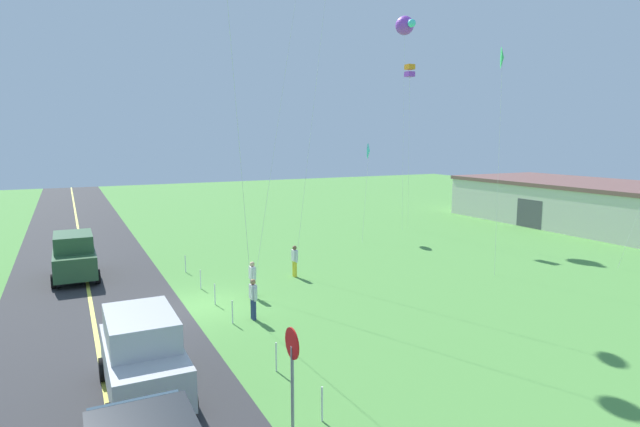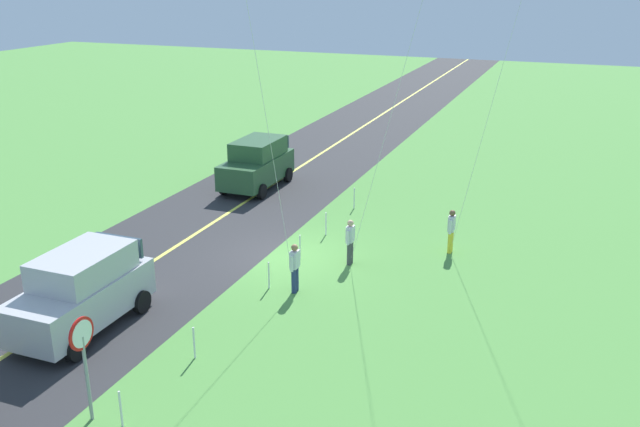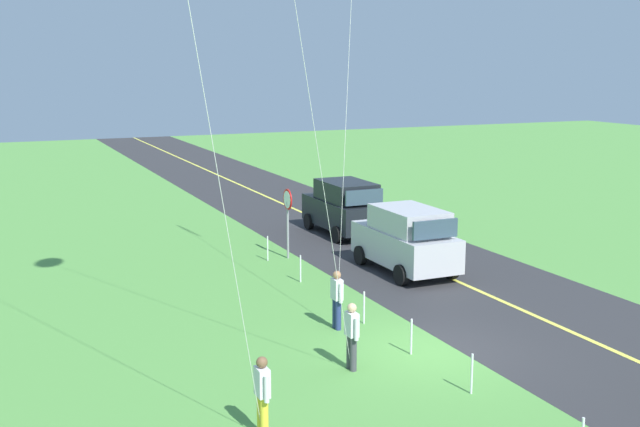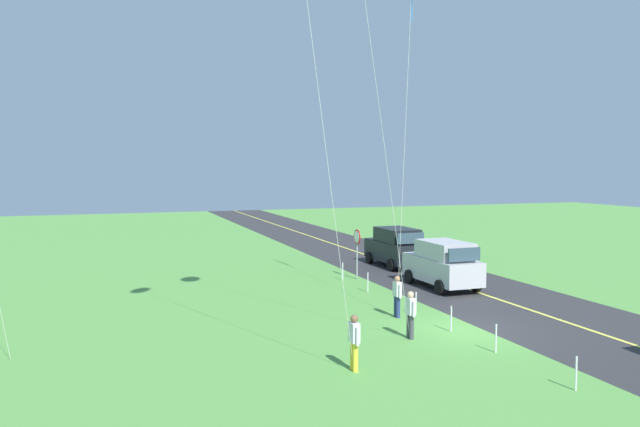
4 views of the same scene
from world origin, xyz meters
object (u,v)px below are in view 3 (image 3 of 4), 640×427
at_px(stop_sign, 288,210).
at_px(person_child_watcher, 262,394).
at_px(car_parked_east_near, 344,207).
at_px(person_adult_near, 337,298).
at_px(person_adult_companion, 352,334).
at_px(car_suv_foreground, 406,239).

relative_size(stop_sign, person_child_watcher, 1.60).
relative_size(car_parked_east_near, person_adult_near, 2.75).
bearing_deg(stop_sign, person_adult_companion, 166.22).
bearing_deg(stop_sign, car_suv_foreground, -139.11).
relative_size(car_suv_foreground, person_child_watcher, 2.75).
xyz_separation_m(car_parked_east_near, stop_sign, (-2.85, 3.64, 0.65)).
bearing_deg(car_suv_foreground, person_adult_companion, 141.84).
height_order(stop_sign, person_adult_near, stop_sign).
bearing_deg(person_adult_near, car_parked_east_near, -122.76).
height_order(car_parked_east_near, person_adult_companion, car_parked_east_near).
bearing_deg(person_adult_near, car_suv_foreground, -143.08).
xyz_separation_m(car_suv_foreground, car_parked_east_near, (6.26, -0.69, 0.00)).
relative_size(stop_sign, person_adult_near, 1.60).
xyz_separation_m(car_suv_foreground, person_adult_near, (-4.30, 4.61, -0.29)).
xyz_separation_m(car_suv_foreground, person_adult_companion, (-7.00, 5.50, -0.29)).
distance_m(car_suv_foreground, person_adult_companion, 8.91).
bearing_deg(person_child_watcher, car_parked_east_near, -149.17).
xyz_separation_m(stop_sign, person_adult_near, (-7.71, 1.66, -0.94)).
bearing_deg(person_adult_companion, person_child_watcher, -131.70).
height_order(person_adult_companion, person_child_watcher, same).
bearing_deg(person_child_watcher, person_adult_near, -156.56).
distance_m(car_parked_east_near, person_child_watcher, 18.07).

